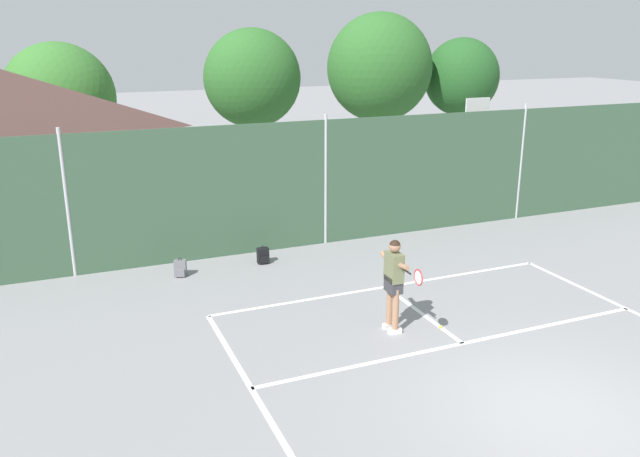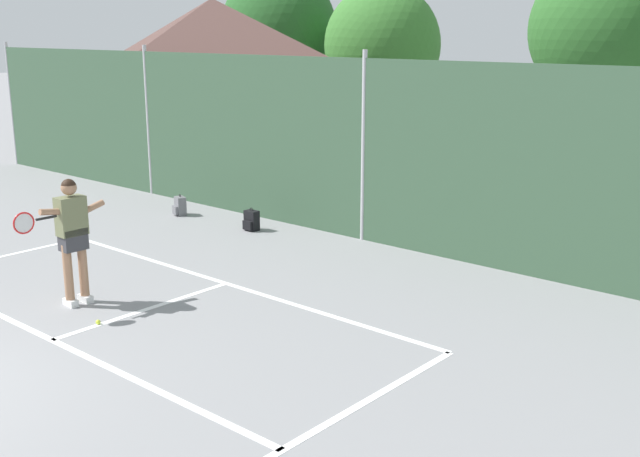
# 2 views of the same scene
# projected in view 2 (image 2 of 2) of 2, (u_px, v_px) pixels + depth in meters

# --- Properties ---
(chainlink_fence) EXTENTS (26.09, 0.09, 3.53)m
(chainlink_fence) POSITION_uv_depth(u_px,v_px,m) (364.00, 151.00, 14.30)
(chainlink_fence) COLOR #38563D
(chainlink_fence) RESTS_ON ground
(clubhouse_building) EXTENTS (6.97, 4.51, 4.70)m
(clubhouse_building) POSITION_uv_depth(u_px,v_px,m) (215.00, 83.00, 21.39)
(clubhouse_building) COLOR beige
(clubhouse_building) RESTS_ON ground
(treeline_backdrop) EXTENTS (25.06, 4.03, 6.42)m
(treeline_backdrop) POSITION_uv_depth(u_px,v_px,m) (551.00, 31.00, 20.73)
(treeline_backdrop) COLOR brown
(treeline_backdrop) RESTS_ON ground
(tennis_player) EXTENTS (0.27, 1.44, 1.85)m
(tennis_player) POSITION_uv_depth(u_px,v_px,m) (72.00, 230.00, 10.99)
(tennis_player) COLOR silver
(tennis_player) RESTS_ON ground
(tennis_ball) EXTENTS (0.07, 0.07, 0.07)m
(tennis_ball) POSITION_uv_depth(u_px,v_px,m) (98.00, 322.00, 10.48)
(tennis_ball) COLOR #CCE033
(tennis_ball) RESTS_ON ground
(backpack_grey) EXTENTS (0.32, 0.31, 0.46)m
(backpack_grey) POSITION_uv_depth(u_px,v_px,m) (180.00, 206.00, 16.58)
(backpack_grey) COLOR slate
(backpack_grey) RESTS_ON ground
(backpack_black) EXTENTS (0.28, 0.24, 0.46)m
(backpack_black) POSITION_uv_depth(u_px,v_px,m) (251.00, 221.00, 15.33)
(backpack_black) COLOR black
(backpack_black) RESTS_ON ground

